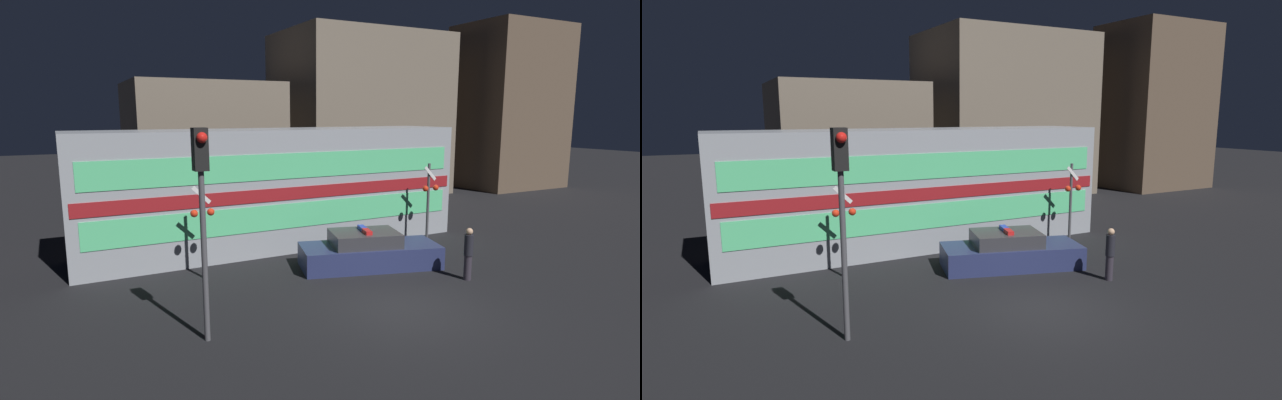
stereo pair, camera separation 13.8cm
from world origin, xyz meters
TOP-DOWN VIEW (x-y plane):
  - ground_plane at (0.00, 0.00)m, footprint 120.00×120.00m
  - train at (-0.37, 7.32)m, footprint 14.49×2.89m
  - police_car at (1.18, 3.37)m, footprint 4.83×2.96m
  - pedestrian at (3.11, 0.85)m, footprint 0.27×0.27m
  - crossing_signal_near at (4.89, 4.82)m, footprint 0.73×0.29m
  - crossing_signal_far at (-3.92, 4.73)m, footprint 0.73×0.29m
  - traffic_light_corner at (-5.00, 0.49)m, footprint 0.30×0.46m
  - building_left at (-0.68, 16.60)m, footprint 7.38×6.29m
  - building_center at (9.51, 17.17)m, footprint 9.77×6.99m
  - building_right at (19.86, 14.54)m, footprint 6.67×5.07m

SIDE VIEW (x-z plane):
  - ground_plane at x=0.00m, z-range 0.00..0.00m
  - police_car at x=1.18m, z-range -0.16..1.15m
  - pedestrian at x=3.11m, z-range 0.02..1.63m
  - crossing_signal_far at x=-3.92m, z-range 0.28..3.24m
  - crossing_signal_near at x=4.89m, z-range 0.29..3.40m
  - train at x=-0.37m, z-range 0.00..4.43m
  - building_left at x=-0.68m, z-range 0.00..6.57m
  - traffic_light_corner at x=-5.00m, z-range 0.98..5.69m
  - building_center at x=9.51m, z-range 0.00..9.79m
  - building_right at x=19.86m, z-range 0.00..10.77m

